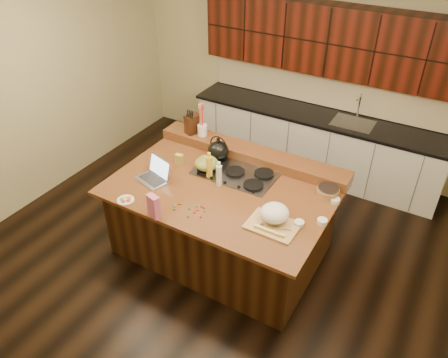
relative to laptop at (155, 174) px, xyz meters
The scene contains 35 objects.
room 0.84m from the laptop, 17.80° to the left, with size 5.52×5.02×2.72m.
island 0.92m from the laptop, 17.80° to the left, with size 2.40×1.60×0.92m.
back_ledge 1.18m from the laptop, 52.32° to the left, with size 2.40×0.30×0.12m, color black.
cooktop 0.89m from the laptop, 36.44° to the left, with size 0.92×0.52×0.05m.
back_counter 2.66m from the laptop, 67.46° to the left, with size 3.70×0.66×2.40m.
kettle 0.79m from the laptop, 57.64° to the left, with size 0.25×0.25×0.22m, color black.
green_bowl 0.58m from the laptop, 43.74° to the left, with size 0.27×0.27×0.15m, color olive.
laptop is the anchor object (origin of this frame).
oil_bottle 0.60m from the laptop, 33.18° to the left, with size 0.07×0.07×0.27m, color yellow.
vinegar_bottle 0.72m from the laptop, 20.38° to the left, with size 0.06×0.06×0.25m, color silver.
wooden_tray 1.46m from the laptop, ahead, with size 0.49×0.39×0.20m.
ramekin_a 1.88m from the laptop, ahead, with size 0.10×0.10×0.04m, color white.
ramekin_b 1.69m from the laptop, ahead, with size 0.10×0.10×0.04m, color white.
ramekin_c 1.96m from the laptop, 17.71° to the left, with size 0.10×0.10×0.04m, color white.
strainer_bowl 1.88m from the laptop, 20.54° to the left, with size 0.24×0.24×0.09m, color #996B3F.
kitchen_timer 1.39m from the laptop, ahead, with size 0.08×0.08×0.07m, color silver.
pink_bag 0.66m from the laptop, 53.38° to the right, with size 0.13×0.07×0.25m, color #CD6085.
candy_plate 0.48m from the laptop, 93.35° to the right, with size 0.18×0.18×0.01m, color white.
package_box 0.39m from the laptop, 83.32° to the left, with size 0.09×0.06×0.12m, color gold.
utensil_crock 0.94m from the laptop, 88.36° to the left, with size 0.12×0.12×0.14m, color white.
knife_block 0.95m from the laptop, 96.88° to the left, with size 0.12×0.19×0.24m, color black.
gumdrop_0 0.69m from the laptop, 15.53° to the right, with size 0.02×0.02×0.02m, color red.
gumdrop_1 0.69m from the laptop, 22.82° to the right, with size 0.02×0.02×0.02m, color #198C26.
gumdrop_2 0.56m from the laptop, 26.77° to the right, with size 0.02×0.02×0.02m, color red.
gumdrop_3 0.70m from the laptop, 16.09° to the right, with size 0.02×0.02×0.02m, color #198C26.
gumdrop_4 0.86m from the laptop, 21.67° to the right, with size 0.02×0.02×0.02m, color red.
gumdrop_5 0.57m from the laptop, 32.63° to the right, with size 0.02×0.02×0.02m, color #198C26.
gumdrop_6 0.76m from the laptop, 18.57° to the right, with size 0.02×0.02×0.02m, color red.
gumdrop_7 0.82m from the laptop, 15.60° to the right, with size 0.02×0.02×0.02m, color #198C26.
gumdrop_8 0.77m from the laptop, 13.43° to the right, with size 0.02×0.02×0.02m, color red.
gumdrop_9 0.61m from the laptop, 34.92° to the right, with size 0.02×0.02×0.02m, color #198C26.
gumdrop_10 0.77m from the laptop, 22.21° to the right, with size 0.02×0.02×0.02m, color red.
gumdrop_11 0.79m from the laptop, 28.72° to the right, with size 0.02×0.02×0.02m, color #198C26.
gumdrop_12 0.74m from the laptop, 13.43° to the right, with size 0.02×0.02×0.02m, color red.
gumdrop_13 0.57m from the laptop, 25.01° to the right, with size 0.02×0.02×0.02m, color #198C26.
Camera 1 is at (1.96, -3.31, 3.70)m, focal length 35.00 mm.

